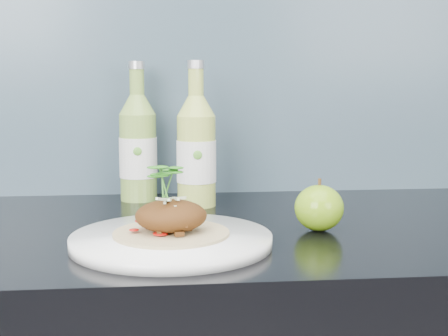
% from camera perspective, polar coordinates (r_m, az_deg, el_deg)
% --- Properties ---
extents(subway_backsplash, '(4.00, 0.02, 0.70)m').
position_cam_1_polar(subway_backsplash, '(1.28, -2.18, 13.47)').
color(subway_backsplash, '#7298B3').
rests_on(subway_backsplash, kitchen_counter).
extents(dinner_plate, '(0.30, 0.30, 0.02)m').
position_cam_1_polar(dinner_plate, '(0.88, -4.84, -6.58)').
color(dinner_plate, white).
rests_on(dinner_plate, kitchen_counter).
extents(pork_taco, '(0.16, 0.16, 0.10)m').
position_cam_1_polar(pork_taco, '(0.87, -4.86, -4.22)').
color(pork_taco, tan).
rests_on(pork_taco, dinner_plate).
extents(green_apple, '(0.09, 0.09, 0.08)m').
position_cam_1_polar(green_apple, '(0.96, 8.69, -3.63)').
color(green_apple, '#5D8E0F').
rests_on(green_apple, kitchen_counter).
extents(cider_bottle_left, '(0.10, 0.10, 0.26)m').
position_cam_1_polar(cider_bottle_left, '(1.20, -7.86, 1.82)').
color(cider_bottle_left, '#80A645').
rests_on(cider_bottle_left, kitchen_counter).
extents(cider_bottle_right, '(0.08, 0.08, 0.26)m').
position_cam_1_polar(cider_bottle_right, '(1.14, -2.54, 1.53)').
color(cider_bottle_right, '#B0C452').
rests_on(cider_bottle_right, kitchen_counter).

